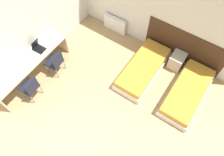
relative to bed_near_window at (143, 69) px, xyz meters
name	(u,v)px	position (x,y,z in m)	size (l,w,h in m)	color
wall_back	(154,9)	(-0.44, 1.04, 1.18)	(5.60, 0.05, 2.70)	silver
wall_left	(31,24)	(-2.77, -1.16, 1.18)	(0.05, 5.35, 2.70)	silver
headboard_panel	(184,48)	(0.68, 1.01, 0.39)	(2.32, 0.03, 1.13)	#382316
bed_near_window	(143,69)	(0.00, 0.00, 0.00)	(0.86, 1.95, 0.36)	beige
bed_near_door	(187,92)	(1.36, 0.00, 0.00)	(0.86, 1.95, 0.36)	beige
nightstand	(177,61)	(0.68, 0.75, 0.06)	(0.38, 0.44, 0.46)	beige
radiator	(115,24)	(-1.58, 0.92, 0.09)	(0.78, 0.12, 0.53)	silver
desk	(30,64)	(-2.47, -1.83, 0.43)	(0.54, 2.40, 0.75)	#C6B28E
chair_near_laptop	(55,61)	(-2.04, -1.35, 0.32)	(0.45, 0.45, 0.87)	black
chair_near_notebook	(30,87)	(-2.04, -2.31, 0.32)	(0.44, 0.44, 0.87)	black
laptop	(38,47)	(-2.53, -1.39, 0.64)	(0.32, 0.26, 0.31)	black
open_notebook	(15,74)	(-2.45, -2.31, 0.58)	(0.36, 0.26, 0.02)	#1E4793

